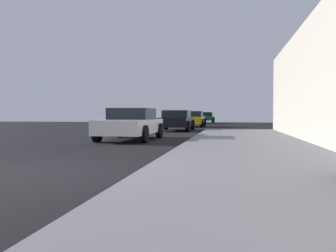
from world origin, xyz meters
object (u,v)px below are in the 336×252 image
Objects in this scene: car_green at (206,117)px; car_blue at (196,118)px; car_black at (176,120)px; car_yellow at (193,119)px; car_white at (131,124)px.

car_blue is at bearing 84.52° from car_green.
car_green is at bearing -90.78° from car_black.
car_black is 6.97m from car_yellow.
car_white is 24.59m from car_blue.
car_green is (0.88, 30.98, -0.00)m from car_white.
car_black is 1.04× the size of car_green.
car_white and car_yellow have the same top height.
car_white is 1.04× the size of car_blue.
car_white is 8.45m from car_black.
car_black is at bearing 89.22° from car_green.
car_white and car_blue have the same top height.
car_black and car_blue have the same top height.
car_white is 1.05× the size of car_green.
car_white is 1.01× the size of car_black.
car_black is at bearing 87.52° from car_yellow.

